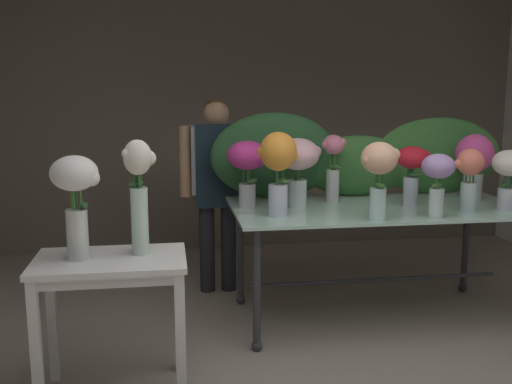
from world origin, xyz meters
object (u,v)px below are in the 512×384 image
(display_table_glass, at_px, (376,221))
(vase_lilac_ranunculus, at_px, (438,176))
(vase_ivory_freesia, at_px, (508,172))
(vase_fuchsia_tulips, at_px, (474,160))
(vase_sunset_dahlias, at_px, (278,164))
(vase_coral_anemones, at_px, (469,175))
(vase_magenta_snapdragons, at_px, (247,162))
(vase_cream_lisianthus_tall, at_px, (139,190))
(vase_crimson_hydrangea, at_px, (412,167))
(vase_white_roses_tall, at_px, (75,192))
(vase_blush_lilies, at_px, (298,162))
(florist, at_px, (217,176))
(vase_peach_stock, at_px, (379,168))
(side_table_white, at_px, (111,278))
(vase_rosy_peonies, at_px, (333,164))

(display_table_glass, bearing_deg, vase_lilac_ranunculus, -59.84)
(vase_ivory_freesia, relative_size, vase_fuchsia_tulips, 0.84)
(vase_sunset_dahlias, bearing_deg, vase_coral_anemones, -3.23)
(vase_fuchsia_tulips, bearing_deg, vase_magenta_snapdragons, -179.83)
(vase_cream_lisianthus_tall, bearing_deg, vase_fuchsia_tulips, 20.06)
(vase_fuchsia_tulips, distance_m, vase_lilac_ranunculus, 0.72)
(vase_crimson_hydrangea, bearing_deg, vase_white_roses_tall, -160.32)
(vase_crimson_hydrangea, relative_size, vase_ivory_freesia, 1.03)
(vase_blush_lilies, xyz_separation_m, vase_fuchsia_tulips, (1.31, 0.06, -0.02))
(display_table_glass, height_order, vase_coral_anemones, vase_coral_anemones)
(vase_coral_anemones, bearing_deg, vase_ivory_freesia, 4.81)
(vase_sunset_dahlias, distance_m, vase_cream_lisianthus_tall, 1.00)
(vase_sunset_dahlias, height_order, vase_magenta_snapdragons, vase_sunset_dahlias)
(florist, xyz_separation_m, vase_blush_lilies, (0.49, -0.69, 0.19))
(display_table_glass, xyz_separation_m, vase_crimson_hydrangea, (0.22, -0.05, 0.38))
(display_table_glass, bearing_deg, vase_fuchsia_tulips, 7.14)
(vase_cream_lisianthus_tall, bearing_deg, vase_peach_stock, 13.12)
(side_table_white, bearing_deg, vase_coral_anemones, 13.08)
(vase_blush_lilies, relative_size, vase_lilac_ranunculus, 1.17)
(vase_blush_lilies, bearing_deg, vase_coral_anemones, -16.66)
(display_table_glass, xyz_separation_m, vase_white_roses_tall, (-1.89, -0.81, 0.40))
(vase_fuchsia_tulips, relative_size, vase_rosy_peonies, 1.00)
(vase_cream_lisianthus_tall, bearing_deg, florist, 70.30)
(vase_coral_anemones, bearing_deg, vase_rosy_peonies, 149.96)
(vase_crimson_hydrangea, distance_m, vase_blush_lilies, 0.79)
(vase_peach_stock, distance_m, vase_blush_lilies, 0.61)
(vase_peach_stock, bearing_deg, florist, 127.81)
(vase_rosy_peonies, bearing_deg, display_table_glass, -32.47)
(vase_white_roses_tall, bearing_deg, vase_blush_lilies, 32.29)
(vase_blush_lilies, bearing_deg, vase_ivory_freesia, -12.26)
(vase_white_roses_tall, bearing_deg, vase_fuchsia_tulips, 18.84)
(side_table_white, relative_size, vase_sunset_dahlias, 1.45)
(vase_rosy_peonies, distance_m, vase_white_roses_tall, 1.89)
(vase_lilac_ranunculus, bearing_deg, vase_sunset_dahlias, 168.63)
(vase_coral_anemones, relative_size, vase_white_roses_tall, 0.78)
(vase_blush_lilies, distance_m, vase_white_roses_tall, 1.58)
(side_table_white, height_order, vase_coral_anemones, vase_coral_anemones)
(vase_blush_lilies, distance_m, vase_lilac_ranunculus, 0.91)
(florist, distance_m, vase_magenta_snapdragons, 0.68)
(vase_ivory_freesia, height_order, vase_white_roses_tall, vase_white_roses_tall)
(vase_blush_lilies, height_order, vase_white_roses_tall, vase_white_roses_tall)
(vase_rosy_peonies, height_order, vase_lilac_ranunculus, vase_rosy_peonies)
(side_table_white, distance_m, vase_coral_anemones, 2.35)
(vase_ivory_freesia, bearing_deg, vase_blush_lilies, 167.74)
(side_table_white, distance_m, vase_peach_stock, 1.70)
(vase_magenta_snapdragons, bearing_deg, vase_lilac_ranunculus, -23.76)
(vase_blush_lilies, height_order, vase_rosy_peonies, vase_rosy_peonies)
(vase_magenta_snapdragons, height_order, vase_ivory_freesia, vase_magenta_snapdragons)
(vase_crimson_hydrangea, relative_size, vase_fuchsia_tulips, 0.87)
(vase_coral_anemones, bearing_deg, vase_white_roses_tall, -167.72)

